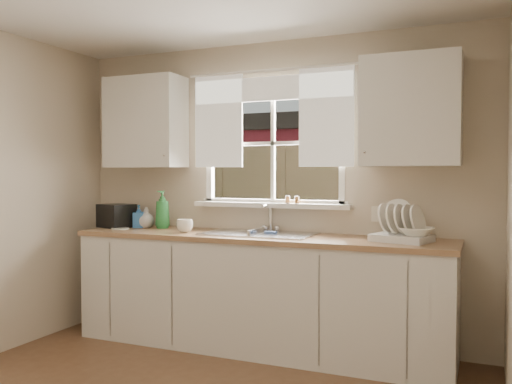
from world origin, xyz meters
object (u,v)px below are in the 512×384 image
at_px(soap_bottle_a, 162,209).
at_px(black_appliance, 117,216).
at_px(dish_rack, 401,229).
at_px(cup, 185,226).

distance_m(soap_bottle_a, black_appliance, 0.44).
relative_size(soap_bottle_a, black_appliance, 1.17).
height_order(soap_bottle_a, black_appliance, soap_bottle_a).
bearing_deg(black_appliance, soap_bottle_a, 28.91).
distance_m(dish_rack, soap_bottle_a, 2.08).
distance_m(dish_rack, black_appliance, 2.51).
height_order(soap_bottle_a, cup, soap_bottle_a).
distance_m(cup, black_appliance, 0.79).
bearing_deg(black_appliance, cup, 8.70).
bearing_deg(dish_rack, cup, -176.91).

